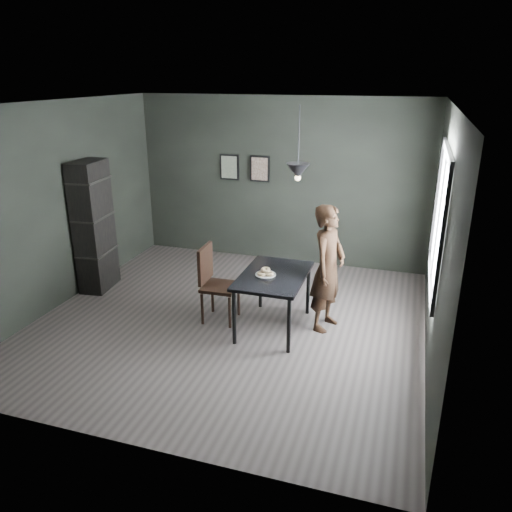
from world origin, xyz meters
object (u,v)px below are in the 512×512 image
(cafe_table, at_px, (274,280))
(pendant_lamp, at_px, (298,171))
(woman, at_px, (328,268))
(wood_chair, at_px, (214,279))
(white_plate, at_px, (266,275))
(shelf_unit, at_px, (94,227))

(cafe_table, height_order, pendant_lamp, pendant_lamp)
(woman, distance_m, pendant_lamp, 1.30)
(woman, bearing_deg, wood_chair, 113.84)
(white_plate, xyz_separation_m, shelf_unit, (-2.83, 0.53, 0.22))
(wood_chair, distance_m, shelf_unit, 2.18)
(shelf_unit, height_order, pendant_lamp, pendant_lamp)
(white_plate, distance_m, wood_chair, 0.76)
(wood_chair, bearing_deg, woman, 7.26)
(pendant_lamp, bearing_deg, cafe_table, -158.20)
(shelf_unit, bearing_deg, cafe_table, -15.64)
(white_plate, bearing_deg, pendant_lamp, 26.82)
(wood_chair, xyz_separation_m, pendant_lamp, (1.07, 0.10, 1.47))
(woman, relative_size, wood_chair, 1.59)
(shelf_unit, bearing_deg, white_plate, -17.29)
(white_plate, bearing_deg, shelf_unit, 169.50)
(cafe_table, height_order, wood_chair, wood_chair)
(white_plate, distance_m, pendant_lamp, 1.35)
(cafe_table, xyz_separation_m, wood_chair, (-0.82, 0.00, -0.09))
(wood_chair, bearing_deg, cafe_table, -2.08)
(wood_chair, distance_m, pendant_lamp, 1.82)
(cafe_table, bearing_deg, white_plate, -141.00)
(white_plate, relative_size, wood_chair, 0.22)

